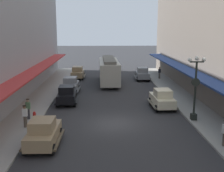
# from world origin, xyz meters

# --- Properties ---
(ground_plane) EXTENTS (200.00, 200.00, 0.00)m
(ground_plane) POSITION_xyz_m (0.00, 0.00, 0.00)
(ground_plane) COLOR #2D2D30
(sidewalk_left) EXTENTS (3.00, 60.00, 0.15)m
(sidewalk_left) POSITION_xyz_m (-7.50, 0.00, 0.07)
(sidewalk_left) COLOR #99968E
(sidewalk_left) RESTS_ON ground
(sidewalk_right) EXTENTS (3.00, 60.00, 0.15)m
(sidewalk_right) POSITION_xyz_m (7.50, 0.00, 0.07)
(sidewalk_right) COLOR #99968E
(sidewalk_right) RESTS_ON ground
(parked_car_0) EXTENTS (2.16, 4.27, 1.84)m
(parked_car_0) POSITION_xyz_m (-4.62, 20.41, 0.94)
(parked_car_0) COLOR #997F5B
(parked_car_0) RESTS_ON ground
(parked_car_1) EXTENTS (2.19, 4.28, 1.84)m
(parked_car_1) POSITION_xyz_m (-4.72, -4.14, 0.94)
(parked_car_1) COLOR #997F5B
(parked_car_1) RESTS_ON ground
(parked_car_2) EXTENTS (2.28, 4.31, 1.84)m
(parked_car_2) POSITION_xyz_m (-4.50, 6.18, 0.94)
(parked_car_2) COLOR black
(parked_car_2) RESTS_ON ground
(parked_car_3) EXTENTS (2.28, 4.31, 1.84)m
(parked_car_3) POSITION_xyz_m (4.67, 4.29, 0.94)
(parked_car_3) COLOR beige
(parked_car_3) RESTS_ON ground
(parked_car_4) EXTENTS (2.22, 4.29, 1.84)m
(parked_car_4) POSITION_xyz_m (4.88, 19.03, 0.94)
(parked_car_4) COLOR slate
(parked_car_4) RESTS_ON ground
(parked_car_5) EXTENTS (2.25, 4.30, 1.84)m
(parked_car_5) POSITION_xyz_m (-4.70, 10.89, 0.94)
(parked_car_5) COLOR slate
(parked_car_5) RESTS_ON ground
(streetcar) EXTENTS (2.68, 9.64, 3.46)m
(streetcar) POSITION_xyz_m (-0.04, 16.48, 1.90)
(streetcar) COLOR #ADA899
(streetcar) RESTS_ON ground
(lamp_post_with_clock) EXTENTS (1.42, 0.44, 5.16)m
(lamp_post_with_clock) POSITION_xyz_m (6.40, 0.28, 2.99)
(lamp_post_with_clock) COLOR black
(lamp_post_with_clock) RESTS_ON sidewalk_right
(fire_hydrant) EXTENTS (0.24, 0.24, 0.82)m
(fire_hydrant) POSITION_xyz_m (-6.35, 0.28, 0.56)
(fire_hydrant) COLOR #B21E19
(fire_hydrant) RESTS_ON sidewalk_left
(pedestrian_1) EXTENTS (0.36, 0.28, 1.67)m
(pedestrian_1) POSITION_xyz_m (-6.73, -0.98, 1.01)
(pedestrian_1) COLOR #4C4238
(pedestrian_1) RESTS_ON sidewalk_left
(pedestrian_2) EXTENTS (0.36, 0.28, 1.67)m
(pedestrian_2) POSITION_xyz_m (-6.99, 0.93, 1.01)
(pedestrian_2) COLOR #2D2D33
(pedestrian_2) RESTS_ON sidewalk_left
(pedestrian_3) EXTENTS (0.36, 0.28, 1.67)m
(pedestrian_3) POSITION_xyz_m (7.44, 19.21, 1.01)
(pedestrian_3) COLOR #4C4238
(pedestrian_3) RESTS_ON sidewalk_right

